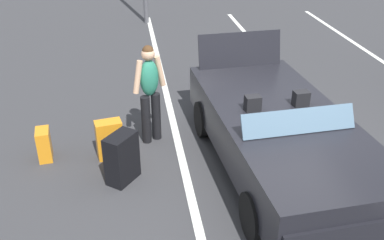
{
  "coord_description": "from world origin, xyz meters",
  "views": [
    {
      "loc": [
        5.25,
        -2.08,
        3.77
      ],
      "look_at": [
        -0.36,
        -1.23,
        0.75
      ],
      "focal_mm": 41.15,
      "sensor_mm": 36.0,
      "label": 1
    }
  ],
  "objects_px": {
    "suitcase_small_carryon": "(44,145)",
    "traveler_person": "(150,89)",
    "suitcase_medium_bright": "(109,139)",
    "convertible_car": "(285,142)",
    "suitcase_large_black": "(122,158)"
  },
  "relations": [
    {
      "from": "suitcase_small_carryon",
      "to": "traveler_person",
      "type": "height_order",
      "value": "traveler_person"
    },
    {
      "from": "suitcase_medium_bright",
      "to": "traveler_person",
      "type": "distance_m",
      "value": 1.01
    },
    {
      "from": "suitcase_medium_bright",
      "to": "traveler_person",
      "type": "xyz_separation_m",
      "value": [
        -0.43,
        0.68,
        0.62
      ]
    },
    {
      "from": "suitcase_medium_bright",
      "to": "suitcase_small_carryon",
      "type": "height_order",
      "value": "suitcase_medium_bright"
    },
    {
      "from": "convertible_car",
      "to": "suitcase_large_black",
      "type": "distance_m",
      "value": 2.32
    },
    {
      "from": "convertible_car",
      "to": "suitcase_medium_bright",
      "type": "bearing_deg",
      "value": -114.66
    },
    {
      "from": "suitcase_medium_bright",
      "to": "traveler_person",
      "type": "height_order",
      "value": "traveler_person"
    },
    {
      "from": "suitcase_medium_bright",
      "to": "suitcase_large_black",
      "type": "bearing_deg",
      "value": 5.24
    },
    {
      "from": "convertible_car",
      "to": "suitcase_medium_bright",
      "type": "height_order",
      "value": "convertible_car"
    },
    {
      "from": "suitcase_large_black",
      "to": "traveler_person",
      "type": "distance_m",
      "value": 1.31
    },
    {
      "from": "convertible_car",
      "to": "suitcase_small_carryon",
      "type": "relative_size",
      "value": 8.5
    },
    {
      "from": "convertible_car",
      "to": "suitcase_large_black",
      "type": "bearing_deg",
      "value": -100.95
    },
    {
      "from": "suitcase_small_carryon",
      "to": "suitcase_large_black",
      "type": "bearing_deg",
      "value": 140.94
    },
    {
      "from": "suitcase_medium_bright",
      "to": "convertible_car",
      "type": "bearing_deg",
      "value": 58.78
    },
    {
      "from": "suitcase_large_black",
      "to": "suitcase_medium_bright",
      "type": "distance_m",
      "value": 0.68
    }
  ]
}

